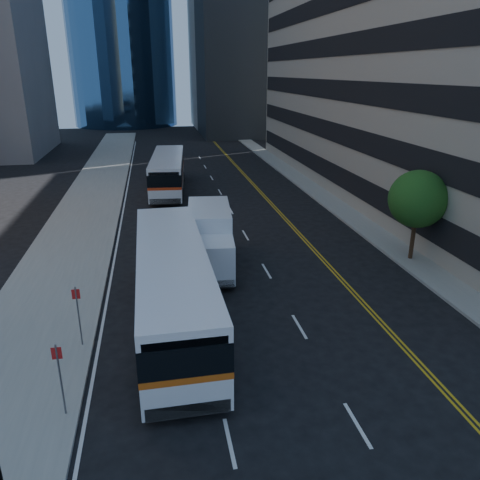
{
  "coord_description": "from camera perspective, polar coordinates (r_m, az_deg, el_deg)",
  "views": [
    {
      "loc": [
        -5.17,
        -14.77,
        10.29
      ],
      "look_at": [
        -1.43,
        5.56,
        2.8
      ],
      "focal_mm": 35.0,
      "sensor_mm": 36.0,
      "label": 1
    }
  ],
  "objects": [
    {
      "name": "box_truck",
      "position": [
        25.58,
        -3.69,
        0.23
      ],
      "size": [
        2.94,
        6.9,
        3.21
      ],
      "rotation": [
        0.0,
        0.0,
        -0.1
      ],
      "color": "white",
      "rests_on": "ground"
    },
    {
      "name": "bus_rear",
      "position": [
        43.24,
        -8.78,
        8.27
      ],
      "size": [
        3.67,
        12.44,
        3.16
      ],
      "rotation": [
        0.0,
        0.0,
        -0.08
      ],
      "color": "white",
      "rests_on": "ground"
    },
    {
      "name": "sidewalk_east",
      "position": [
        43.44,
        8.96,
        6.07
      ],
      "size": [
        2.0,
        90.0,
        0.15
      ],
      "primitive_type": "cube",
      "color": "gray",
      "rests_on": "ground"
    },
    {
      "name": "sidewalk_west",
      "position": [
        41.4,
        -17.56,
        4.7
      ],
      "size": [
        5.0,
        90.0,
        0.15
      ],
      "primitive_type": "cube",
      "color": "gray",
      "rests_on": "ground"
    },
    {
      "name": "street_tree",
      "position": [
        27.63,
        20.87,
        4.67
      ],
      "size": [
        3.2,
        3.2,
        5.1
      ],
      "color": "#332114",
      "rests_on": "sidewalk_east"
    },
    {
      "name": "bus_front",
      "position": [
        20.0,
        -8.17,
        -5.34
      ],
      "size": [
        3.02,
        13.02,
        3.35
      ],
      "rotation": [
        0.0,
        0.0,
        0.01
      ],
      "color": "white",
      "rests_on": "ground"
    },
    {
      "name": "ground",
      "position": [
        18.73,
        7.61,
        -13.61
      ],
      "size": [
        160.0,
        160.0,
        0.0
      ],
      "primitive_type": "plane",
      "color": "black",
      "rests_on": "ground"
    }
  ]
}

